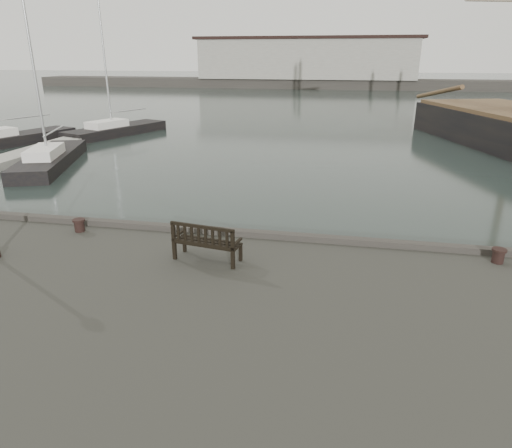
{
  "coord_description": "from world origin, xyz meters",
  "views": [
    {
      "loc": [
        1.9,
        -12.76,
        6.72
      ],
      "look_at": [
        -0.55,
        -0.5,
        2.1
      ],
      "focal_mm": 32.0,
      "sensor_mm": 36.0,
      "label": 1
    }
  ],
  "objects_px": {
    "bollard_left": "(79,225)",
    "yacht_d": "(117,132)",
    "bench": "(207,249)",
    "bollard_right": "(498,256)",
    "yacht_b": "(4,143)",
    "yacht_c": "(51,162)"
  },
  "relations": [
    {
      "from": "bench",
      "to": "bollard_left",
      "type": "relative_size",
      "value": 4.75
    },
    {
      "from": "bollard_right",
      "to": "bench",
      "type": "bearing_deg",
      "value": -169.74
    },
    {
      "from": "bollard_left",
      "to": "bench",
      "type": "bearing_deg",
      "value": -15.87
    },
    {
      "from": "yacht_b",
      "to": "yacht_c",
      "type": "distance_m",
      "value": 9.61
    },
    {
      "from": "bench",
      "to": "bollard_right",
      "type": "distance_m",
      "value": 7.72
    },
    {
      "from": "bollard_right",
      "to": "yacht_d",
      "type": "distance_m",
      "value": 35.89
    },
    {
      "from": "yacht_b",
      "to": "yacht_d",
      "type": "relative_size",
      "value": 1.23
    },
    {
      "from": "yacht_b",
      "to": "bollard_left",
      "type": "bearing_deg",
      "value": -26.85
    },
    {
      "from": "bollard_left",
      "to": "bollard_right",
      "type": "height_order",
      "value": "bollard_left"
    },
    {
      "from": "bollard_right",
      "to": "yacht_c",
      "type": "bearing_deg",
      "value": 148.7
    },
    {
      "from": "bench",
      "to": "yacht_d",
      "type": "distance_m",
      "value": 32.35
    },
    {
      "from": "bench",
      "to": "bollard_right",
      "type": "bearing_deg",
      "value": 19.74
    },
    {
      "from": "yacht_c",
      "to": "bollard_left",
      "type": "bearing_deg",
      "value": -71.82
    },
    {
      "from": "bench",
      "to": "yacht_d",
      "type": "bearing_deg",
      "value": 131.18
    },
    {
      "from": "yacht_b",
      "to": "bollard_right",
      "type": "bearing_deg",
      "value": -12.82
    },
    {
      "from": "bollard_left",
      "to": "yacht_b",
      "type": "height_order",
      "value": "yacht_b"
    },
    {
      "from": "bench",
      "to": "yacht_d",
      "type": "height_order",
      "value": "yacht_d"
    },
    {
      "from": "bollard_left",
      "to": "yacht_d",
      "type": "relative_size",
      "value": 0.03
    },
    {
      "from": "bollard_right",
      "to": "yacht_b",
      "type": "bearing_deg",
      "value": 147.83
    },
    {
      "from": "bollard_left",
      "to": "yacht_c",
      "type": "distance_m",
      "value": 17.72
    },
    {
      "from": "bollard_left",
      "to": "yacht_d",
      "type": "distance_m",
      "value": 29.04
    },
    {
      "from": "bollard_left",
      "to": "bollard_right",
      "type": "xyz_separation_m",
      "value": [
        12.15,
        0.08,
        -0.0
      ]
    }
  ]
}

